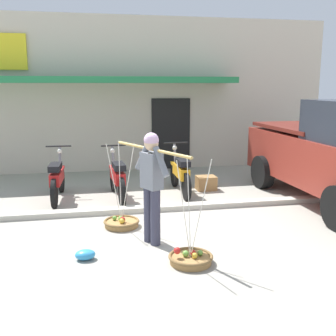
{
  "coord_description": "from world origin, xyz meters",
  "views": [
    {
      "loc": [
        -1.19,
        -6.73,
        2.38
      ],
      "look_at": [
        0.26,
        0.6,
        0.85
      ],
      "focal_mm": 43.68,
      "sensor_mm": 36.0,
      "label": 1
    }
  ],
  "objects_px": {
    "fruit_vendor": "(152,181)",
    "motorcycle_second_in_row": "(117,178)",
    "motorcycle_third_in_row": "(180,173)",
    "plastic_litter_bag": "(85,255)",
    "fruit_basket_right_side": "(121,222)",
    "motorcycle_nearest_shop": "(57,179)",
    "fruit_basket_left_side": "(191,258)",
    "wooden_crate": "(206,183)"
  },
  "relations": [
    {
      "from": "fruit_vendor",
      "to": "motorcycle_second_in_row",
      "type": "xyz_separation_m",
      "value": [
        -0.33,
        2.6,
        -0.53
      ]
    },
    {
      "from": "motorcycle_third_in_row",
      "to": "plastic_litter_bag",
      "type": "distance_m",
      "value": 3.81
    },
    {
      "from": "fruit_vendor",
      "to": "fruit_basket_right_side",
      "type": "xyz_separation_m",
      "value": [
        -0.4,
        0.82,
        -0.9
      ]
    },
    {
      "from": "motorcycle_nearest_shop",
      "to": "motorcycle_third_in_row",
      "type": "distance_m",
      "value": 2.63
    },
    {
      "from": "fruit_basket_right_side",
      "to": "motorcycle_nearest_shop",
      "type": "relative_size",
      "value": 0.8
    },
    {
      "from": "fruit_basket_left_side",
      "to": "motorcycle_nearest_shop",
      "type": "bearing_deg",
      "value": 118.84
    },
    {
      "from": "fruit_basket_right_side",
      "to": "motorcycle_second_in_row",
      "type": "xyz_separation_m",
      "value": [
        0.07,
        1.78,
        0.38
      ]
    },
    {
      "from": "fruit_basket_left_side",
      "to": "motorcycle_second_in_row",
      "type": "bearing_deg",
      "value": 101.99
    },
    {
      "from": "motorcycle_third_in_row",
      "to": "motorcycle_second_in_row",
      "type": "bearing_deg",
      "value": -173.92
    },
    {
      "from": "fruit_basket_left_side",
      "to": "motorcycle_second_in_row",
      "type": "distance_m",
      "value": 3.52
    },
    {
      "from": "motorcycle_third_in_row",
      "to": "fruit_basket_left_side",
      "type": "bearing_deg",
      "value": -100.65
    },
    {
      "from": "fruit_basket_right_side",
      "to": "motorcycle_second_in_row",
      "type": "distance_m",
      "value": 1.82
    },
    {
      "from": "fruit_basket_right_side",
      "to": "plastic_litter_bag",
      "type": "bearing_deg",
      "value": -115.91
    },
    {
      "from": "motorcycle_nearest_shop",
      "to": "plastic_litter_bag",
      "type": "bearing_deg",
      "value": -79.98
    },
    {
      "from": "fruit_vendor",
      "to": "motorcycle_nearest_shop",
      "type": "bearing_deg",
      "value": 119.71
    },
    {
      "from": "plastic_litter_bag",
      "to": "wooden_crate",
      "type": "relative_size",
      "value": 0.64
    },
    {
      "from": "motorcycle_third_in_row",
      "to": "plastic_litter_bag",
      "type": "relative_size",
      "value": 6.5
    },
    {
      "from": "motorcycle_nearest_shop",
      "to": "motorcycle_second_in_row",
      "type": "height_order",
      "value": "same"
    },
    {
      "from": "fruit_basket_left_side",
      "to": "motorcycle_second_in_row",
      "type": "relative_size",
      "value": 0.8
    },
    {
      "from": "plastic_litter_bag",
      "to": "motorcycle_third_in_row",
      "type": "bearing_deg",
      "value": 56.86
    },
    {
      "from": "fruit_basket_right_side",
      "to": "plastic_litter_bag",
      "type": "distance_m",
      "value": 1.38
    },
    {
      "from": "plastic_litter_bag",
      "to": "wooden_crate",
      "type": "xyz_separation_m",
      "value": [
        2.72,
        3.37,
        0.09
      ]
    },
    {
      "from": "plastic_litter_bag",
      "to": "fruit_basket_right_side",
      "type": "bearing_deg",
      "value": 64.09
    },
    {
      "from": "wooden_crate",
      "to": "motorcycle_nearest_shop",
      "type": "bearing_deg",
      "value": -176.54
    },
    {
      "from": "plastic_litter_bag",
      "to": "wooden_crate",
      "type": "bearing_deg",
      "value": 51.01
    },
    {
      "from": "motorcycle_second_in_row",
      "to": "plastic_litter_bag",
      "type": "xyz_separation_m",
      "value": [
        -0.68,
        -3.03,
        -0.38
      ]
    },
    {
      "from": "motorcycle_nearest_shop",
      "to": "motorcycle_second_in_row",
      "type": "bearing_deg",
      "value": -6.4
    },
    {
      "from": "motorcycle_third_in_row",
      "to": "wooden_crate",
      "type": "bearing_deg",
      "value": 16.13
    },
    {
      "from": "fruit_basket_left_side",
      "to": "wooden_crate",
      "type": "distance_m",
      "value": 3.99
    },
    {
      "from": "fruit_vendor",
      "to": "wooden_crate",
      "type": "relative_size",
      "value": 3.85
    },
    {
      "from": "fruit_basket_left_side",
      "to": "motorcycle_third_in_row",
      "type": "bearing_deg",
      "value": 79.35
    },
    {
      "from": "motorcycle_nearest_shop",
      "to": "motorcycle_third_in_row",
      "type": "relative_size",
      "value": 1.0
    },
    {
      "from": "fruit_vendor",
      "to": "fruit_basket_right_side",
      "type": "bearing_deg",
      "value": 116.03
    },
    {
      "from": "fruit_vendor",
      "to": "plastic_litter_bag",
      "type": "xyz_separation_m",
      "value": [
        -1.01,
        -0.43,
        -0.91
      ]
    },
    {
      "from": "fruit_basket_left_side",
      "to": "plastic_litter_bag",
      "type": "relative_size",
      "value": 5.18
    },
    {
      "from": "motorcycle_second_in_row",
      "to": "wooden_crate",
      "type": "relative_size",
      "value": 4.14
    },
    {
      "from": "fruit_basket_right_side",
      "to": "motorcycle_third_in_row",
      "type": "bearing_deg",
      "value": 52.75
    },
    {
      "from": "fruit_basket_right_side",
      "to": "plastic_litter_bag",
      "type": "height_order",
      "value": "fruit_basket_right_side"
    },
    {
      "from": "motorcycle_nearest_shop",
      "to": "motorcycle_third_in_row",
      "type": "xyz_separation_m",
      "value": [
        2.63,
        0.01,
        0.0
      ]
    },
    {
      "from": "fruit_basket_left_side",
      "to": "wooden_crate",
      "type": "relative_size",
      "value": 3.3
    },
    {
      "from": "fruit_basket_right_side",
      "to": "motorcycle_third_in_row",
      "type": "distance_m",
      "value": 2.46
    },
    {
      "from": "motorcycle_nearest_shop",
      "to": "wooden_crate",
      "type": "height_order",
      "value": "motorcycle_nearest_shop"
    }
  ]
}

